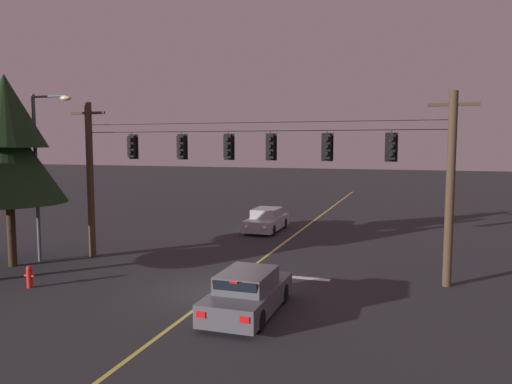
{
  "coord_description": "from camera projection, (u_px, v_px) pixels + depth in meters",
  "views": [
    {
      "loc": [
        6.68,
        -16.03,
        5.35
      ],
      "look_at": [
        0.0,
        4.28,
        3.24
      ],
      "focal_mm": 34.15,
      "sensor_mm": 36.0,
      "label": 1
    }
  ],
  "objects": [
    {
      "name": "fire_hydrant",
      "position": [
        30.0,
        276.0,
        18.15
      ],
      "size": [
        0.44,
        0.22,
        0.84
      ],
      "color": "red",
      "rests_on": "ground"
    },
    {
      "name": "street_lamp_corner",
      "position": [
        42.0,
        162.0,
        21.72
      ],
      "size": [
        2.11,
        0.3,
        7.55
      ],
      "color": "#4C4F54",
      "rests_on": "ground"
    },
    {
      "name": "signal_span_assembly",
      "position": [
        249.0,
        181.0,
        20.49
      ],
      "size": [
        17.64,
        0.32,
        7.29
      ],
      "color": "#423021",
      "rests_on": "ground"
    },
    {
      "name": "ground_plane",
      "position": [
        219.0,
        291.0,
        17.76
      ],
      "size": [
        180.0,
        180.0,
        0.0
      ],
      "primitive_type": "plane",
      "color": "#28282B"
    },
    {
      "name": "traffic_light_left_inner",
      "position": [
        181.0,
        147.0,
        21.3
      ],
      "size": [
        0.48,
        0.41,
        1.22
      ],
      "color": "black"
    },
    {
      "name": "lane_centre_stripe",
      "position": [
        285.0,
        242.0,
        26.53
      ],
      "size": [
        0.14,
        60.0,
        0.01
      ],
      "primitive_type": "cube",
      "color": "#D1C64C",
      "rests_on": "ground"
    },
    {
      "name": "car_oncoming_lead",
      "position": [
        266.0,
        220.0,
        30.07
      ],
      "size": [
        1.8,
        4.42,
        1.39
      ],
      "color": "#A5A5AD",
      "rests_on": "ground"
    },
    {
      "name": "stop_bar_paint",
      "position": [
        288.0,
        277.0,
        19.7
      ],
      "size": [
        3.4,
        0.36,
        0.01
      ],
      "primitive_type": "cube",
      "color": "silver",
      "rests_on": "ground"
    },
    {
      "name": "tree_verge_far",
      "position": [
        7.0,
        145.0,
        20.89
      ],
      "size": [
        4.8,
        4.8,
        8.32
      ],
      "color": "#332316",
      "rests_on": "ground"
    },
    {
      "name": "car_waiting_near_lane",
      "position": [
        248.0,
        293.0,
        15.37
      ],
      "size": [
        1.8,
        4.33,
        1.39
      ],
      "color": "#4C4C51",
      "rests_on": "ground"
    },
    {
      "name": "traffic_light_far_right",
      "position": [
        391.0,
        147.0,
        18.53
      ],
      "size": [
        0.48,
        0.41,
        1.22
      ],
      "color": "black"
    },
    {
      "name": "traffic_light_leftmost",
      "position": [
        132.0,
        147.0,
        22.07
      ],
      "size": [
        0.48,
        0.41,
        1.22
      ],
      "color": "black"
    },
    {
      "name": "traffic_light_rightmost",
      "position": [
        327.0,
        147.0,
        19.3
      ],
      "size": [
        0.48,
        0.41,
        1.22
      ],
      "color": "black"
    },
    {
      "name": "traffic_light_right_inner",
      "position": [
        270.0,
        147.0,
        20.03
      ],
      "size": [
        0.48,
        0.41,
        1.22
      ],
      "color": "black"
    },
    {
      "name": "traffic_light_centre",
      "position": [
        228.0,
        147.0,
        20.61
      ],
      "size": [
        0.48,
        0.41,
        1.22
      ],
      "color": "black"
    }
  ]
}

